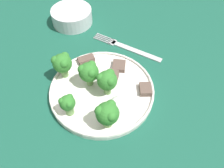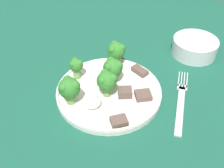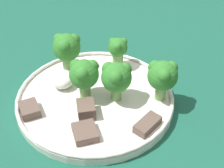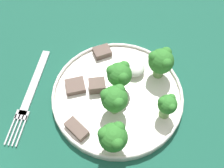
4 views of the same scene
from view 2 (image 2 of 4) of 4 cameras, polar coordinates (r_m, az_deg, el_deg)
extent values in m
cube|color=#195642|center=(0.69, -0.83, 1.60)|extent=(1.39, 1.05, 0.03)
cylinder|color=brown|center=(1.47, -21.30, 5.68)|extent=(0.06, 0.06, 0.68)
cylinder|color=white|center=(0.61, -0.68, -1.84)|extent=(0.24, 0.24, 0.01)
torus|color=white|center=(0.61, -0.68, -1.23)|extent=(0.24, 0.24, 0.01)
cube|color=silver|center=(0.60, 14.60, -5.41)|extent=(0.02, 0.15, 0.00)
cube|color=silver|center=(0.65, 15.01, -0.71)|extent=(0.02, 0.02, 0.00)
cube|color=silver|center=(0.68, 16.00, 0.76)|extent=(0.00, 0.06, 0.00)
cube|color=silver|center=(0.68, 15.44, 0.85)|extent=(0.00, 0.06, 0.00)
cube|color=silver|center=(0.68, 14.88, 0.95)|extent=(0.00, 0.06, 0.00)
cube|color=silver|center=(0.68, 14.31, 1.05)|extent=(0.00, 0.06, 0.00)
cylinder|color=silver|center=(0.77, 17.53, 7.73)|extent=(0.12, 0.12, 0.05)
cylinder|color=white|center=(0.77, 17.49, 7.56)|extent=(0.10, 0.10, 0.03)
cylinder|color=#709E56|center=(0.58, -8.98, -3.03)|extent=(0.02, 0.02, 0.03)
sphere|color=#337F2D|center=(0.56, -9.29, -0.89)|extent=(0.05, 0.05, 0.05)
sphere|color=#337F2D|center=(0.55, -8.02, -0.29)|extent=(0.02, 0.02, 0.02)
sphere|color=#337F2D|center=(0.56, -9.67, 0.83)|extent=(0.02, 0.02, 0.02)
sphere|color=#337F2D|center=(0.55, -10.51, -0.81)|extent=(0.02, 0.02, 0.02)
cylinder|color=#709E56|center=(0.68, 0.87, 5.17)|extent=(0.02, 0.02, 0.03)
sphere|color=#337F2D|center=(0.66, 0.90, 7.24)|extent=(0.05, 0.05, 0.05)
sphere|color=#337F2D|center=(0.65, 2.09, 7.83)|extent=(0.02, 0.02, 0.02)
sphere|color=#337F2D|center=(0.66, 0.53, 8.60)|extent=(0.02, 0.02, 0.02)
sphere|color=#337F2D|center=(0.65, 0.11, 7.48)|extent=(0.02, 0.02, 0.02)
cylinder|color=#709E56|center=(0.59, -1.12, -1.46)|extent=(0.02, 0.02, 0.03)
sphere|color=#337F2D|center=(0.57, -1.16, 0.69)|extent=(0.04, 0.04, 0.04)
sphere|color=#337F2D|center=(0.56, 0.17, 1.27)|extent=(0.02, 0.02, 0.02)
sphere|color=#337F2D|center=(0.57, -1.56, 2.28)|extent=(0.02, 0.02, 0.02)
sphere|color=#337F2D|center=(0.56, -2.11, 0.80)|extent=(0.02, 0.02, 0.02)
cylinder|color=#709E56|center=(0.62, 0.16, 1.42)|extent=(0.02, 0.02, 0.03)
sphere|color=#337F2D|center=(0.61, 0.16, 3.49)|extent=(0.05, 0.05, 0.05)
sphere|color=#337F2D|center=(0.60, 1.45, 4.09)|extent=(0.02, 0.02, 0.02)
sphere|color=#337F2D|center=(0.61, -0.24, 5.00)|extent=(0.02, 0.02, 0.02)
sphere|color=#337F2D|center=(0.59, -0.72, 3.66)|extent=(0.02, 0.02, 0.02)
cylinder|color=#709E56|center=(0.64, -7.62, 2.37)|extent=(0.02, 0.02, 0.03)
sphere|color=#337F2D|center=(0.63, -7.82, 4.11)|extent=(0.03, 0.03, 0.03)
sphere|color=#337F2D|center=(0.62, -7.01, 4.54)|extent=(0.01, 0.01, 0.01)
sphere|color=#337F2D|center=(0.63, -8.07, 5.16)|extent=(0.01, 0.01, 0.01)
sphere|color=#337F2D|center=(0.62, -8.56, 4.23)|extent=(0.01, 0.01, 0.01)
cube|color=brown|center=(0.59, 6.80, -2.45)|extent=(0.04, 0.04, 0.01)
cube|color=brown|center=(0.59, 2.84, -1.85)|extent=(0.04, 0.03, 0.02)
cube|color=brown|center=(0.54, 1.52, -8.11)|extent=(0.04, 0.04, 0.01)
cube|color=brown|center=(0.66, 6.03, 2.80)|extent=(0.05, 0.04, 0.01)
ellipsoid|color=white|center=(0.57, -4.47, -3.89)|extent=(0.04, 0.04, 0.02)
camera|label=1|loc=(0.45, -48.67, 29.56)|focal=35.00mm
camera|label=3|loc=(0.56, 43.79, 21.75)|focal=50.00mm
camera|label=4|loc=(0.69, 3.10, 42.16)|focal=42.00mm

